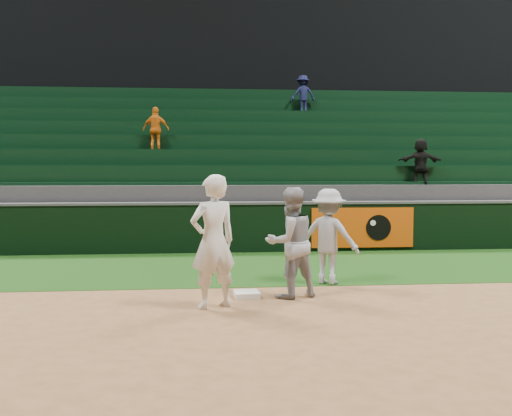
{
  "coord_description": "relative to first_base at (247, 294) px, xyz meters",
  "views": [
    {
      "loc": [
        -0.96,
        -8.9,
        2.09
      ],
      "look_at": [
        0.06,
        2.3,
        1.3
      ],
      "focal_mm": 40.0,
      "sensor_mm": 36.0,
      "label": 1
    }
  ],
  "objects": [
    {
      "name": "baserunner",
      "position": [
        0.7,
        -0.08,
        0.85
      ],
      "size": [
        1.06,
        0.95,
        1.79
      ],
      "primitive_type": "imported",
      "rotation": [
        0.0,
        0.0,
        3.52
      ],
      "color": "#9EA0A8",
      "rests_on": "ground"
    },
    {
      "name": "ground",
      "position": [
        0.28,
        -0.2,
        -0.05
      ],
      "size": [
        70.0,
        70.0,
        0.0
      ],
      "primitive_type": "plane",
      "color": "brown",
      "rests_on": "ground"
    },
    {
      "name": "first_baseman",
      "position": [
        -0.55,
        -0.66,
        0.95
      ],
      "size": [
        0.86,
        0.74,
        2.0
      ],
      "primitive_type": "imported",
      "rotation": [
        0.0,
        0.0,
        3.58
      ],
      "color": "white",
      "rests_on": "ground"
    },
    {
      "name": "field_wall",
      "position": [
        0.31,
        5.0,
        0.59
      ],
      "size": [
        36.0,
        0.45,
        1.25
      ],
      "color": "black",
      "rests_on": "ground"
    },
    {
      "name": "upper_deck",
      "position": [
        0.28,
        17.25,
        5.95
      ],
      "size": [
        40.0,
        12.0,
        12.0
      ],
      "primitive_type": "cube",
      "color": "black",
      "rests_on": "ground"
    },
    {
      "name": "foul_grass",
      "position": [
        0.28,
        2.8,
        -0.04
      ],
      "size": [
        36.0,
        4.2,
        0.01
      ],
      "primitive_type": "cube",
      "color": "#13360D",
      "rests_on": "ground"
    },
    {
      "name": "stadium_seating",
      "position": [
        0.28,
        8.77,
        1.66
      ],
      "size": [
        36.0,
        5.95,
        5.18
      ],
      "color": "#333335",
      "rests_on": "ground"
    },
    {
      "name": "base_coach",
      "position": [
        1.55,
        0.9,
        0.82
      ],
      "size": [
        1.28,
        1.1,
        1.71
      ],
      "primitive_type": "imported",
      "rotation": [
        0.0,
        0.0,
        2.63
      ],
      "color": "#A6AAB4",
      "rests_on": "foul_grass"
    },
    {
      "name": "first_base",
      "position": [
        0.0,
        0.0,
        0.0
      ],
      "size": [
        0.44,
        0.44,
        0.09
      ],
      "primitive_type": "cube",
      "rotation": [
        0.0,
        0.0,
        0.09
      ],
      "color": "white",
      "rests_on": "ground"
    }
  ]
}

